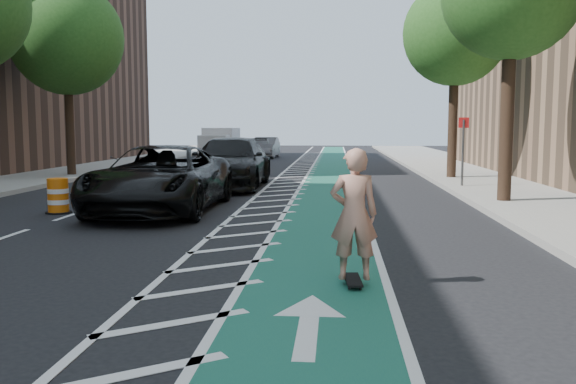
# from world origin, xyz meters

# --- Properties ---
(ground) EXTENTS (120.00, 120.00, 0.00)m
(ground) POSITION_xyz_m (0.00, 0.00, 0.00)
(ground) COLOR black
(ground) RESTS_ON ground
(bike_lane) EXTENTS (2.00, 90.00, 0.01)m
(bike_lane) POSITION_xyz_m (3.00, 10.00, 0.01)
(bike_lane) COLOR #17534A
(bike_lane) RESTS_ON ground
(buffer_strip) EXTENTS (1.40, 90.00, 0.01)m
(buffer_strip) POSITION_xyz_m (1.50, 10.00, 0.01)
(buffer_strip) COLOR silver
(buffer_strip) RESTS_ON ground
(sidewalk_right) EXTENTS (5.00, 90.00, 0.15)m
(sidewalk_right) POSITION_xyz_m (9.50, 10.00, 0.07)
(sidewalk_right) COLOR gray
(sidewalk_right) RESTS_ON ground
(curb_right) EXTENTS (0.12, 90.00, 0.16)m
(curb_right) POSITION_xyz_m (7.05, 10.00, 0.08)
(curb_right) COLOR gray
(curb_right) RESTS_ON ground
(curb_left) EXTENTS (0.12, 90.00, 0.16)m
(curb_left) POSITION_xyz_m (-7.05, 10.00, 0.08)
(curb_left) COLOR gray
(curb_left) RESTS_ON ground
(tree_r_d) EXTENTS (4.20, 4.20, 7.90)m
(tree_r_d) POSITION_xyz_m (7.90, 16.00, 5.77)
(tree_r_d) COLOR #382619
(tree_r_d) RESTS_ON ground
(tree_l_d) EXTENTS (4.20, 4.20, 7.90)m
(tree_l_d) POSITION_xyz_m (-7.90, 16.00, 5.77)
(tree_l_d) COLOR #382619
(tree_l_d) RESTS_ON ground
(sign_post) EXTENTS (0.35, 0.08, 2.47)m
(sign_post) POSITION_xyz_m (7.60, 12.00, 1.35)
(sign_post) COLOR #4C4C4C
(sign_post) RESTS_ON ground
(skateboard) EXTENTS (0.25, 0.74, 0.10)m
(skateboard) POSITION_xyz_m (3.54, -1.00, 0.08)
(skateboard) COLOR black
(skateboard) RESTS_ON ground
(skateboarder) EXTENTS (0.68, 0.47, 1.79)m
(skateboarder) POSITION_xyz_m (3.54, -1.00, 0.99)
(skateboarder) COLOR tan
(skateboarder) RESTS_ON skateboard
(suv_near) EXTENTS (2.82, 6.10, 1.69)m
(suv_near) POSITION_xyz_m (-1.18, 6.00, 0.85)
(suv_near) COLOR black
(suv_near) RESTS_ON ground
(suv_far) EXTENTS (2.50, 6.10, 1.77)m
(suv_far) POSITION_xyz_m (-0.49, 12.25, 0.88)
(suv_far) COLOR black
(suv_far) RESTS_ON ground
(car_silver) EXTENTS (1.92, 4.22, 1.41)m
(car_silver) POSITION_xyz_m (-2.97, 22.72, 0.70)
(car_silver) COLOR gray
(car_silver) RESTS_ON ground
(car_grey) EXTENTS (1.62, 4.36, 1.43)m
(car_grey) POSITION_xyz_m (-1.57, 32.52, 0.71)
(car_grey) COLOR #5C5D62
(car_grey) RESTS_ON ground
(box_truck) EXTENTS (2.35, 4.98, 2.05)m
(box_truck) POSITION_xyz_m (-5.40, 35.74, 0.95)
(box_truck) COLOR silver
(box_truck) RESTS_ON ground
(barrel_a) EXTENTS (0.65, 0.65, 0.88)m
(barrel_a) POSITION_xyz_m (-3.67, 5.46, 0.42)
(barrel_a) COLOR orange
(barrel_a) RESTS_ON ground
(barrel_b) EXTENTS (0.73, 0.73, 1.00)m
(barrel_b) POSITION_xyz_m (-1.80, 14.00, 0.47)
(barrel_b) COLOR #F44C0C
(barrel_b) RESTS_ON ground
(barrel_c) EXTENTS (0.63, 0.63, 0.86)m
(barrel_c) POSITION_xyz_m (-3.10, 14.50, 0.40)
(barrel_c) COLOR #FF560D
(barrel_c) RESTS_ON ground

